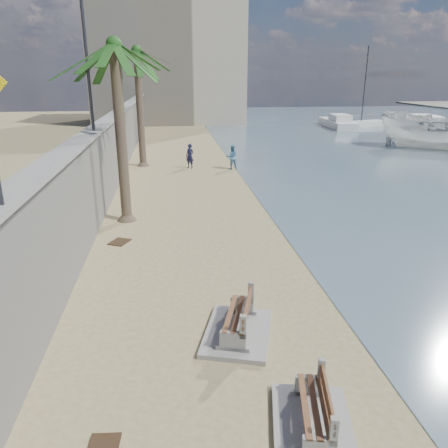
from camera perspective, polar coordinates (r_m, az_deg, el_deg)
ground_plane at (r=8.61m, az=9.82°, el=-23.07°), size 140.00×140.00×0.00m
seawall at (r=26.55m, az=-13.82°, el=9.81°), size 0.45×70.00×3.50m
wall_cap at (r=26.34m, az=-14.14°, el=13.67°), size 0.80×70.00×0.12m
end_building at (r=58.09m, az=-7.35°, el=20.07°), size 18.00×12.00×14.00m
bench_near at (r=8.11m, az=11.65°, el=-22.92°), size 1.69×2.18×0.82m
bench_far at (r=10.25m, az=1.82°, el=-12.42°), size 2.00×2.46×0.89m
palm_mid at (r=17.64m, az=-14.17°, el=21.52°), size 5.00×5.00×7.66m
palm_back at (r=29.03m, az=-11.36°, el=21.17°), size 5.00×5.00×8.03m
streetlight at (r=18.34m, az=-17.60°, el=21.02°), size 0.28×0.28×5.12m
person_a at (r=28.29m, az=-4.48°, el=9.07°), size 0.78×0.73×1.78m
person_b at (r=27.96m, az=1.04°, el=8.90°), size 0.86×0.70×1.69m
boat_cruiser at (r=39.53m, az=26.47°, el=11.12°), size 4.98×4.96×4.12m
yacht_near at (r=55.25m, az=24.17°, el=11.76°), size 4.18×10.67×1.50m
yacht_far at (r=52.93m, az=14.56°, el=12.54°), size 2.98×8.41×1.50m
sailboat_west at (r=54.34m, az=17.46°, el=12.41°), size 6.37×3.47×8.84m
debris_b at (r=8.15m, az=-15.50°, el=-26.38°), size 0.54×0.65×0.03m
debris_c at (r=16.16m, az=-13.47°, el=-2.28°), size 0.85×0.92×0.03m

